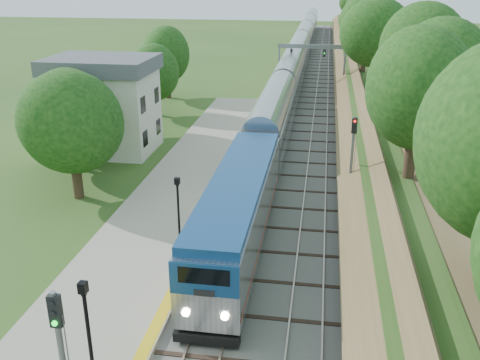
% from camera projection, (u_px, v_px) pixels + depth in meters
% --- Properties ---
extents(trackbed, '(9.50, 170.00, 0.28)m').
position_uv_depth(trackbed, '(308.00, 86.00, 71.70)').
color(trackbed, '#4C4944').
rests_on(trackbed, ground).
extents(platform, '(6.40, 68.00, 0.38)m').
position_uv_depth(platform, '(159.00, 226.00, 32.28)').
color(platform, gray).
rests_on(platform, ground).
extents(yellow_stripe, '(0.55, 68.00, 0.01)m').
position_uv_depth(yellow_stripe, '(205.00, 227.00, 31.79)').
color(yellow_stripe, gold).
rests_on(yellow_stripe, platform).
extents(embankment, '(10.64, 170.00, 11.70)m').
position_uv_depth(embankment, '(372.00, 74.00, 69.80)').
color(embankment, brown).
rests_on(embankment, ground).
extents(station_building, '(8.60, 6.60, 8.00)m').
position_uv_depth(station_building, '(105.00, 104.00, 44.99)').
color(station_building, beige).
rests_on(station_building, ground).
extents(signal_gantry, '(8.40, 0.38, 6.20)m').
position_uv_depth(signal_gantry, '(312.00, 56.00, 65.29)').
color(signal_gantry, slate).
rests_on(signal_gantry, ground).
extents(trees_behind_platform, '(7.82, 53.32, 7.21)m').
position_uv_depth(trees_behind_platform, '(90.00, 131.00, 35.84)').
color(trees_behind_platform, '#332316').
rests_on(trees_behind_platform, ground).
extents(train, '(2.85, 133.84, 4.19)m').
position_uv_depth(train, '(298.00, 57.00, 81.81)').
color(train, black).
rests_on(train, trackbed).
extents(lamppost_mid, '(0.44, 0.44, 4.49)m').
position_uv_depth(lamppost_mid, '(90.00, 343.00, 18.79)').
color(lamppost_mid, black).
rests_on(lamppost_mid, platform).
extents(lamppost_far, '(0.40, 0.40, 4.02)m').
position_uv_depth(lamppost_far, '(179.00, 216.00, 28.99)').
color(lamppost_far, black).
rests_on(lamppost_far, platform).
extents(signal_platform, '(0.35, 0.28, 5.94)m').
position_uv_depth(signal_platform, '(63.00, 359.00, 15.60)').
color(signal_platform, slate).
rests_on(signal_platform, platform).
extents(signal_farside, '(0.33, 0.26, 6.06)m').
position_uv_depth(signal_farside, '(352.00, 153.00, 33.87)').
color(signal_farside, slate).
rests_on(signal_farside, ground).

